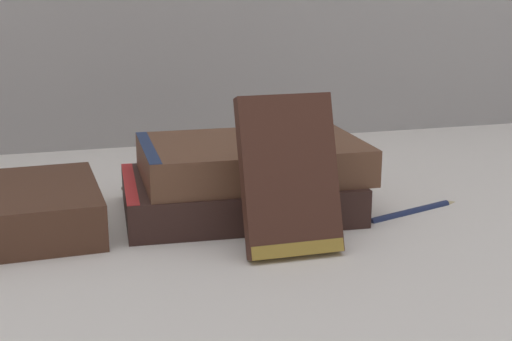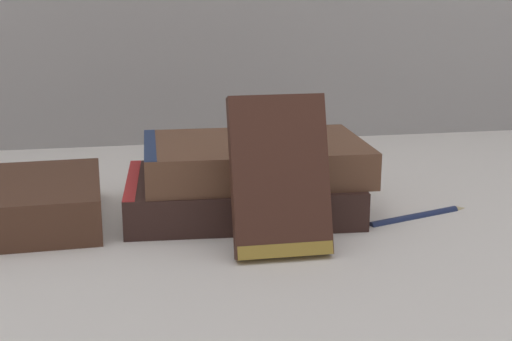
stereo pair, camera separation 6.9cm
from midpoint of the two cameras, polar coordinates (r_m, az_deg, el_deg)
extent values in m
plane|color=silver|center=(0.75, -7.56, -3.89)|extent=(3.00, 3.00, 0.00)
cube|color=#331E19|center=(0.76, -4.02, -1.94)|extent=(0.25, 0.18, 0.04)
cube|color=#B22323|center=(0.75, -12.60, -2.43)|extent=(0.02, 0.16, 0.04)
cube|color=brown|center=(0.75, -2.95, 0.92)|extent=(0.23, 0.16, 0.04)
cube|color=navy|center=(0.74, -11.24, 0.40)|extent=(0.02, 0.15, 0.04)
cube|color=#422319|center=(0.64, -0.41, -0.41)|extent=(0.09, 0.06, 0.14)
cube|color=olive|center=(0.64, 0.10, -6.33)|extent=(0.09, 0.02, 0.02)
cylinder|color=silver|center=(0.72, -0.76, 2.16)|extent=(0.04, 0.04, 0.01)
torus|color=tan|center=(0.72, -0.76, 2.16)|extent=(0.05, 0.05, 0.01)
sphere|color=tan|center=(0.74, -1.22, 2.54)|extent=(0.01, 0.01, 0.01)
torus|color=#4C3828|center=(0.87, -11.60, -1.27)|extent=(0.04, 0.04, 0.00)
torus|color=#4C3828|center=(0.87, -8.37, -1.04)|extent=(0.04, 0.04, 0.00)
cylinder|color=#4C3828|center=(0.87, -9.98, -1.15)|extent=(0.01, 0.00, 0.00)
cylinder|color=#1E284C|center=(0.77, 9.77, -3.09)|extent=(0.11, 0.04, 0.01)
cone|color=tan|center=(0.81, 13.05, -2.27)|extent=(0.02, 0.01, 0.01)
camera|label=1|loc=(0.03, -92.70, -0.72)|focal=50.00mm
camera|label=2|loc=(0.03, 87.30, 0.72)|focal=50.00mm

